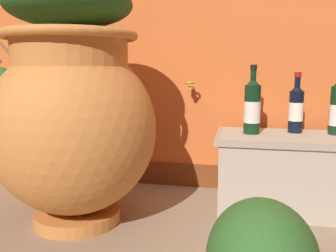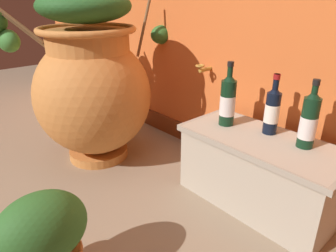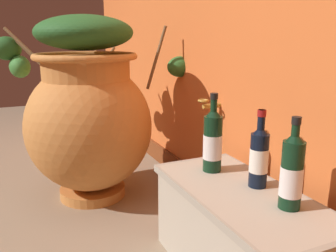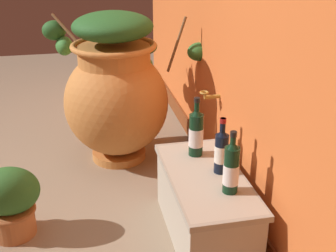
{
  "view_description": "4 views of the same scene",
  "coord_description": "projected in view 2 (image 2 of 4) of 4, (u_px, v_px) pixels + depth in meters",
  "views": [
    {
      "loc": [
        0.35,
        -0.9,
        0.68
      ],
      "look_at": [
        0.03,
        0.61,
        0.43
      ],
      "focal_mm": 38.52,
      "sensor_mm": 36.0,
      "label": 1
    },
    {
      "loc": [
        1.3,
        -0.36,
        1.0
      ],
      "look_at": [
        0.16,
        0.66,
        0.34
      ],
      "focal_mm": 32.93,
      "sensor_mm": 36.0,
      "label": 2
    },
    {
      "loc": [
        1.61,
        0.11,
        0.92
      ],
      "look_at": [
        0.1,
        0.79,
        0.5
      ],
      "focal_mm": 38.28,
      "sensor_mm": 36.0,
      "label": 3
    },
    {
      "loc": [
        2.43,
        0.27,
        1.47
      ],
      "look_at": [
        0.22,
        0.75,
        0.47
      ],
      "focal_mm": 46.6,
      "sensor_mm": 36.0,
      "label": 4
    }
  ],
  "objects": [
    {
      "name": "wine_bottle_right",
      "position": [
        309.0,
        120.0,
        1.33
      ],
      "size": [
        0.07,
        0.07,
        0.31
      ],
      "color": "black",
      "rests_on": "stone_ledge"
    },
    {
      "name": "potted_shrub",
      "position": [
        44.0,
        241.0,
        1.07
      ],
      "size": [
        0.25,
        0.32,
        0.39
      ],
      "color": "#B26638",
      "rests_on": "ground_plane"
    },
    {
      "name": "wine_bottle_middle",
      "position": [
        228.0,
        100.0,
        1.57
      ],
      "size": [
        0.08,
        0.08,
        0.33
      ],
      "color": "black",
      "rests_on": "stone_ledge"
    },
    {
      "name": "stone_ledge",
      "position": [
        259.0,
        169.0,
        1.52
      ],
      "size": [
        0.79,
        0.38,
        0.37
      ],
      "color": "#B2A893",
      "rests_on": "ground_plane"
    },
    {
      "name": "wine_bottle_left",
      "position": [
        272.0,
        109.0,
        1.47
      ],
      "size": [
        0.07,
        0.07,
        0.29
      ],
      "color": "black",
      "rests_on": "stone_ledge"
    },
    {
      "name": "ground_plane",
      "position": [
        45.0,
        215.0,
        1.5
      ],
      "size": [
        7.0,
        7.0,
        0.0
      ],
      "primitive_type": "plane",
      "color": "gray"
    },
    {
      "name": "terracotta_urn",
      "position": [
        91.0,
        81.0,
        1.87
      ],
      "size": [
        0.93,
        1.14,
        1.03
      ],
      "color": "#CC7F3D",
      "rests_on": "ground_plane"
    }
  ]
}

